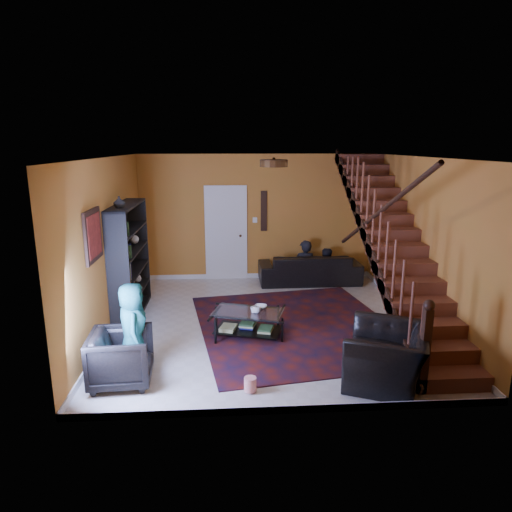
{
  "coord_description": "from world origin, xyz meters",
  "views": [
    {
      "loc": [
        -0.68,
        -7.35,
        3.01
      ],
      "look_at": [
        -0.18,
        0.4,
        1.09
      ],
      "focal_mm": 32.0,
      "sensor_mm": 36.0,
      "label": 1
    }
  ],
  "objects": [
    {
      "name": "rug",
      "position": [
        0.47,
        -0.2,
        0.01
      ],
      "size": [
        3.71,
        4.08,
        0.02
      ],
      "primitive_type": "cube",
      "rotation": [
        0.0,
        0.0,
        0.16
      ],
      "color": "#4B140D",
      "rests_on": "floor"
    },
    {
      "name": "vase",
      "position": [
        -2.41,
        0.1,
        2.1
      ],
      "size": [
        0.18,
        0.18,
        0.19
      ],
      "primitive_type": "imported",
      "color": "#999999",
      "rests_on": "bookshelf"
    },
    {
      "name": "ceiling_fixture",
      "position": [
        0.0,
        -0.8,
        2.74
      ],
      "size": [
        0.4,
        0.4,
        0.1
      ],
      "primitive_type": "cylinder",
      "color": "#3F2814",
      "rests_on": "room"
    },
    {
      "name": "person_adult_a",
      "position": [
        1.03,
        2.35,
        0.25
      ],
      "size": [
        0.53,
        0.37,
        1.4
      ],
      "primitive_type": "imported",
      "rotation": [
        0.0,
        0.0,
        3.21
      ],
      "color": "black",
      "rests_on": "sofa"
    },
    {
      "name": "armchair_left",
      "position": [
        -2.05,
        -1.91,
        0.35
      ],
      "size": [
        0.82,
        0.8,
        0.7
      ],
      "primitive_type": "imported",
      "rotation": [
        0.0,
        0.0,
        1.64
      ],
      "color": "black",
      "rests_on": "floor"
    },
    {
      "name": "person_adult_b",
      "position": [
        1.5,
        2.35,
        0.16
      ],
      "size": [
        0.59,
        0.47,
        1.21
      ],
      "primitive_type": "imported",
      "rotation": [
        0.0,
        0.0,
        3.13
      ],
      "color": "black",
      "rests_on": "sofa"
    },
    {
      "name": "cup_b",
      "position": [
        -0.28,
        -0.59,
        0.46
      ],
      "size": [
        0.12,
        0.12,
        0.09
      ],
      "primitive_type": "imported",
      "rotation": [
        0.0,
        0.0,
        -0.25
      ],
      "color": "#999999",
      "rests_on": "coffee_table"
    },
    {
      "name": "cup_a",
      "position": [
        -0.23,
        -0.6,
        0.47
      ],
      "size": [
        0.17,
        0.17,
        0.11
      ],
      "primitive_type": "imported",
      "rotation": [
        0.0,
        0.0,
        -0.29
      ],
      "color": "#999999",
      "rests_on": "coffee_table"
    },
    {
      "name": "bowl",
      "position": [
        -0.15,
        -0.41,
        0.44
      ],
      "size": [
        0.24,
        0.24,
        0.05
      ],
      "primitive_type": "imported",
      "rotation": [
        0.0,
        0.0,
        -0.25
      ],
      "color": "#999999",
      "rests_on": "coffee_table"
    },
    {
      "name": "coffee_table",
      "position": [
        -0.36,
        -0.54,
        0.24
      ],
      "size": [
        1.23,
        0.92,
        0.42
      ],
      "rotation": [
        0.0,
        0.0,
        -0.29
      ],
      "color": "black",
      "rests_on": "floor"
    },
    {
      "name": "person_child",
      "position": [
        -1.95,
        -1.59,
        0.62
      ],
      "size": [
        0.51,
        0.68,
        1.24
      ],
      "primitive_type": "imported",
      "rotation": [
        0.0,
        0.0,
        1.78
      ],
      "color": "#1B6965",
      "rests_on": "armchair_left"
    },
    {
      "name": "wall_hanging",
      "position": [
        0.15,
        2.73,
        1.55
      ],
      "size": [
        0.14,
        0.03,
        0.9
      ],
      "primitive_type": "cube",
      "color": "black",
      "rests_on": "room"
    },
    {
      "name": "room",
      "position": [
        -1.33,
        1.33,
        0.05
      ],
      "size": [
        5.5,
        5.5,
        5.5
      ],
      "color": "#C16E2B",
      "rests_on": "ground"
    },
    {
      "name": "door",
      "position": [
        -0.7,
        2.73,
        1.02
      ],
      "size": [
        0.82,
        0.05,
        2.05
      ],
      "primitive_type": "cube",
      "color": "silver",
      "rests_on": "floor"
    },
    {
      "name": "bookshelf",
      "position": [
        -2.4,
        0.6,
        0.96
      ],
      "size": [
        0.35,
        1.8,
        2.0
      ],
      "color": "black",
      "rests_on": "floor"
    },
    {
      "name": "staircase",
      "position": [
        2.12,
        -0.0,
        1.4
      ],
      "size": [
        0.95,
        5.02,
        3.18
      ],
      "color": "brown",
      "rests_on": "floor"
    },
    {
      "name": "sofa",
      "position": [
        1.14,
        2.3,
        0.32
      ],
      "size": [
        2.23,
        0.89,
        0.65
      ],
      "primitive_type": "imported",
      "rotation": [
        0.0,
        0.0,
        3.15
      ],
      "color": "black",
      "rests_on": "floor"
    },
    {
      "name": "popcorn_bucket",
      "position": [
        -0.42,
        -2.25,
        0.11
      ],
      "size": [
        0.17,
        0.17,
        0.18
      ],
      "primitive_type": "cylinder",
      "rotation": [
        0.0,
        0.0,
        0.08
      ],
      "color": "red",
      "rests_on": "rug"
    },
    {
      "name": "framed_picture",
      "position": [
        -2.57,
        -0.9,
        1.75
      ],
      "size": [
        0.04,
        0.74,
        0.74
      ],
      "primitive_type": "cube",
      "color": "maroon",
      "rests_on": "room"
    },
    {
      "name": "floor",
      "position": [
        0.0,
        0.0,
        0.0
      ],
      "size": [
        5.5,
        5.5,
        0.0
      ],
      "primitive_type": "plane",
      "color": "beige",
      "rests_on": "ground"
    },
    {
      "name": "armchair_right",
      "position": [
        1.34,
        -2.1,
        0.36
      ],
      "size": [
        1.34,
        1.42,
        0.73
      ],
      "primitive_type": "imported",
      "rotation": [
        0.0,
        0.0,
        -1.98
      ],
      "color": "black",
      "rests_on": "floor"
    }
  ]
}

